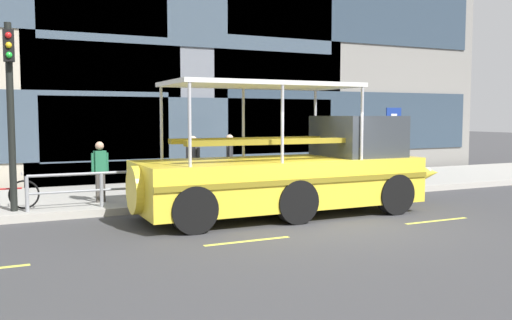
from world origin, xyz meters
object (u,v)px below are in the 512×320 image
Objects in this scene: leaned_bicycle at (0,195)px; pedestrian_mid_right at (193,160)px; pedestrian_mid_left at (230,157)px; pedestrian_near_stern at (100,166)px; parking_sign at (393,132)px; duck_tour_boat at (298,172)px; pedestrian_near_bow at (343,156)px; traffic_light_pole at (10,98)px.

leaned_bicycle is 4.95m from pedestrian_mid_right.
pedestrian_mid_left reaches higher than pedestrian_near_stern.
pedestrian_mid_left is (-5.56, 0.67, -0.69)m from parking_sign.
pedestrian_mid_left is (-0.41, 3.41, 0.15)m from duck_tour_boat.
pedestrian_near_stern reaches higher than leaned_bicycle.
leaned_bicycle is 0.20× the size of duck_tour_boat.
parking_sign is 5.90m from duck_tour_boat.
parking_sign is at bearing 1.08° from leaned_bicycle.
duck_tour_boat reaches higher than pedestrian_mid_right.
duck_tour_boat is at bearing -137.76° from pedestrian_near_bow.
parking_sign is 9.47m from pedestrian_near_stern.
traffic_light_pole is at bearing -165.05° from pedestrian_near_stern.
pedestrian_mid_right is at bearing -176.53° from pedestrian_near_bow.
leaned_bicycle is 2.45m from pedestrian_near_stern.
pedestrian_near_bow is (-1.68, 0.41, -0.77)m from parking_sign.
pedestrian_near_stern is at bearing 7.12° from leaned_bicycle.
traffic_light_pole is 1.75× the size of parking_sign.
traffic_light_pole is at bearing -174.84° from pedestrian_near_bow.
pedestrian_near_bow is at bearing 166.38° from parking_sign.
pedestrian_mid_left is (-3.88, 0.26, 0.09)m from pedestrian_near_bow.
pedestrian_mid_left is at bearing 8.10° from leaned_bicycle.
parking_sign is at bearing -0.44° from pedestrian_near_stern.
parking_sign is 11.89m from leaned_bicycle.
pedestrian_mid_right is (4.61, 0.57, -1.63)m from traffic_light_pole.
leaned_bicycle is at bearing -178.92° from parking_sign.
parking_sign reaches higher than pedestrian_near_bow.
pedestrian_mid_left is at bearing 8.69° from pedestrian_near_stern.
parking_sign is (11.52, 0.48, -0.94)m from traffic_light_pole.
parking_sign reaches higher than leaned_bicycle.
duck_tour_boat reaches higher than pedestrian_near_stern.
traffic_light_pole is 2.51× the size of leaned_bicycle.
traffic_light_pole reaches higher than pedestrian_near_bow.
pedestrian_near_bow is at bearing 5.16° from traffic_light_pole.
parking_sign is 0.29× the size of duck_tour_boat.
traffic_light_pole is 2.60× the size of pedestrian_mid_right.
traffic_light_pole is 2.60× the size of pedestrian_mid_left.
duck_tour_boat is at bearing -58.22° from pedestrian_mid_right.
pedestrian_near_bow is 0.92× the size of pedestrian_mid_right.
traffic_light_pole is 4.92m from pedestrian_mid_right.
traffic_light_pole reaches higher than pedestrian_mid_right.
pedestrian_mid_right is (-1.76, 2.84, 0.15)m from duck_tour_boat.
parking_sign is 1.44× the size of leaned_bicycle.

